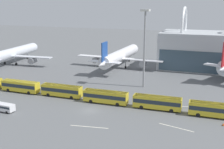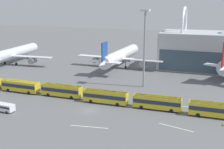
{
  "view_description": "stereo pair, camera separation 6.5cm",
  "coord_description": "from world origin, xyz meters",
  "px_view_note": "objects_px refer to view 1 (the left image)",
  "views": [
    {
      "loc": [
        28.25,
        -60.52,
        26.38
      ],
      "look_at": [
        -2.1,
        21.83,
        4.0
      ],
      "focal_mm": 45.0,
      "sensor_mm": 36.0,
      "label": 1
    },
    {
      "loc": [
        28.31,
        -60.5,
        26.38
      ],
      "look_at": [
        -2.1,
        21.83,
        4.0
      ],
      "focal_mm": 45.0,
      "sensor_mm": 36.0,
      "label": 2
    }
  ],
  "objects_px": {
    "airliner_at_gate_far": "(119,56)",
    "floodlight_mast": "(145,36)",
    "shuttle_bus_5": "(215,109)",
    "traffic_cone_0": "(223,124)",
    "shuttle_bus_3": "(106,96)",
    "shuttle_bus_1": "(21,86)",
    "airliner_at_gate_near": "(10,54)",
    "shuttle_bus_4": "(157,102)",
    "shuttle_bus_2": "(62,90)",
    "service_van_foreground": "(5,107)"
  },
  "relations": [
    {
      "from": "shuttle_bus_3",
      "to": "floodlight_mast",
      "type": "height_order",
      "value": "floodlight_mast"
    },
    {
      "from": "shuttle_bus_1",
      "to": "traffic_cone_0",
      "type": "height_order",
      "value": "shuttle_bus_1"
    },
    {
      "from": "airliner_at_gate_near",
      "to": "shuttle_bus_5",
      "type": "height_order",
      "value": "airliner_at_gate_near"
    },
    {
      "from": "shuttle_bus_2",
      "to": "traffic_cone_0",
      "type": "distance_m",
      "value": 44.11
    },
    {
      "from": "airliner_at_gate_far",
      "to": "shuttle_bus_4",
      "type": "bearing_deg",
      "value": -148.25
    },
    {
      "from": "shuttle_bus_2",
      "to": "shuttle_bus_5",
      "type": "relative_size",
      "value": 1.0
    },
    {
      "from": "shuttle_bus_5",
      "to": "service_van_foreground",
      "type": "distance_m",
      "value": 51.47
    },
    {
      "from": "airliner_at_gate_near",
      "to": "shuttle_bus_5",
      "type": "relative_size",
      "value": 3.36
    },
    {
      "from": "shuttle_bus_5",
      "to": "shuttle_bus_2",
      "type": "bearing_deg",
      "value": 177.69
    },
    {
      "from": "floodlight_mast",
      "to": "airliner_at_gate_far",
      "type": "bearing_deg",
      "value": 124.33
    },
    {
      "from": "shuttle_bus_2",
      "to": "floodlight_mast",
      "type": "distance_m",
      "value": 30.3
    },
    {
      "from": "service_van_foreground",
      "to": "traffic_cone_0",
      "type": "distance_m",
      "value": 52.22
    },
    {
      "from": "shuttle_bus_1",
      "to": "shuttle_bus_2",
      "type": "xyz_separation_m",
      "value": [
        13.98,
        0.46,
        0.0
      ]
    },
    {
      "from": "shuttle_bus_1",
      "to": "traffic_cone_0",
      "type": "distance_m",
      "value": 57.97
    },
    {
      "from": "shuttle_bus_3",
      "to": "service_van_foreground",
      "type": "bearing_deg",
      "value": -147.64
    },
    {
      "from": "shuttle_bus_1",
      "to": "service_van_foreground",
      "type": "relative_size",
      "value": 2.36
    },
    {
      "from": "shuttle_bus_4",
      "to": "shuttle_bus_3",
      "type": "bearing_deg",
      "value": 179.99
    },
    {
      "from": "airliner_at_gate_near",
      "to": "traffic_cone_0",
      "type": "xyz_separation_m",
      "value": [
        87.2,
        -36.04,
        -4.45
      ]
    },
    {
      "from": "shuttle_bus_2",
      "to": "shuttle_bus_4",
      "type": "distance_m",
      "value": 27.96
    },
    {
      "from": "shuttle_bus_4",
      "to": "airliner_at_gate_far",
      "type": "bearing_deg",
      "value": 118.52
    },
    {
      "from": "shuttle_bus_5",
      "to": "shuttle_bus_1",
      "type": "bearing_deg",
      "value": 178.41
    },
    {
      "from": "shuttle_bus_4",
      "to": "floodlight_mast",
      "type": "xyz_separation_m",
      "value": [
        -8.07,
        18.02,
        14.53
      ]
    },
    {
      "from": "service_van_foreground",
      "to": "traffic_cone_0",
      "type": "bearing_deg",
      "value": -166.05
    },
    {
      "from": "floodlight_mast",
      "to": "traffic_cone_0",
      "type": "relative_size",
      "value": 37.39
    },
    {
      "from": "floodlight_mast",
      "to": "service_van_foreground",
      "type": "bearing_deg",
      "value": -129.88
    },
    {
      "from": "airliner_at_gate_far",
      "to": "floodlight_mast",
      "type": "bearing_deg",
      "value": -144.13
    },
    {
      "from": "airliner_at_gate_near",
      "to": "shuttle_bus_1",
      "type": "relative_size",
      "value": 3.38
    },
    {
      "from": "airliner_at_gate_near",
      "to": "shuttle_bus_4",
      "type": "height_order",
      "value": "airliner_at_gate_near"
    },
    {
      "from": "airliner_at_gate_far",
      "to": "shuttle_bus_4",
      "type": "relative_size",
      "value": 3.42
    },
    {
      "from": "shuttle_bus_4",
      "to": "service_van_foreground",
      "type": "height_order",
      "value": "shuttle_bus_4"
    },
    {
      "from": "shuttle_bus_4",
      "to": "shuttle_bus_5",
      "type": "bearing_deg",
      "value": -3.11
    },
    {
      "from": "shuttle_bus_3",
      "to": "airliner_at_gate_near",
      "type": "bearing_deg",
      "value": 149.73
    },
    {
      "from": "shuttle_bus_4",
      "to": "traffic_cone_0",
      "type": "bearing_deg",
      "value": -18.47
    },
    {
      "from": "shuttle_bus_4",
      "to": "shuttle_bus_1",
      "type": "bearing_deg",
      "value": 178.41
    },
    {
      "from": "airliner_at_gate_near",
      "to": "floodlight_mast",
      "type": "height_order",
      "value": "floodlight_mast"
    },
    {
      "from": "airliner_at_gate_far",
      "to": "shuttle_bus_3",
      "type": "height_order",
      "value": "airliner_at_gate_far"
    },
    {
      "from": "shuttle_bus_2",
      "to": "service_van_foreground",
      "type": "bearing_deg",
      "value": -116.99
    },
    {
      "from": "shuttle_bus_1",
      "to": "floodlight_mast",
      "type": "height_order",
      "value": "floodlight_mast"
    },
    {
      "from": "shuttle_bus_3",
      "to": "shuttle_bus_5",
      "type": "distance_m",
      "value": 27.96
    },
    {
      "from": "shuttle_bus_3",
      "to": "traffic_cone_0",
      "type": "bearing_deg",
      "value": -9.69
    },
    {
      "from": "shuttle_bus_1",
      "to": "service_van_foreground",
      "type": "bearing_deg",
      "value": -66.26
    },
    {
      "from": "airliner_at_gate_far",
      "to": "service_van_foreground",
      "type": "distance_m",
      "value": 58.03
    },
    {
      "from": "floodlight_mast",
      "to": "traffic_cone_0",
      "type": "height_order",
      "value": "floodlight_mast"
    },
    {
      "from": "shuttle_bus_3",
      "to": "floodlight_mast",
      "type": "bearing_deg",
      "value": 70.84
    },
    {
      "from": "shuttle_bus_2",
      "to": "traffic_cone_0",
      "type": "xyz_separation_m",
      "value": [
        43.77,
        -5.15,
        -1.66
      ]
    },
    {
      "from": "shuttle_bus_5",
      "to": "traffic_cone_0",
      "type": "xyz_separation_m",
      "value": [
        1.83,
        -4.42,
        -1.66
      ]
    },
    {
      "from": "airliner_at_gate_near",
      "to": "shuttle_bus_1",
      "type": "distance_m",
      "value": 43.09
    },
    {
      "from": "airliner_at_gate_far",
      "to": "service_van_foreground",
      "type": "xyz_separation_m",
      "value": [
        -10.9,
        -56.88,
        -3.7
      ]
    },
    {
      "from": "shuttle_bus_2",
      "to": "traffic_cone_0",
      "type": "relative_size",
      "value": 18.63
    },
    {
      "from": "airliner_at_gate_far",
      "to": "floodlight_mast",
      "type": "distance_m",
      "value": 31.43
    }
  ]
}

